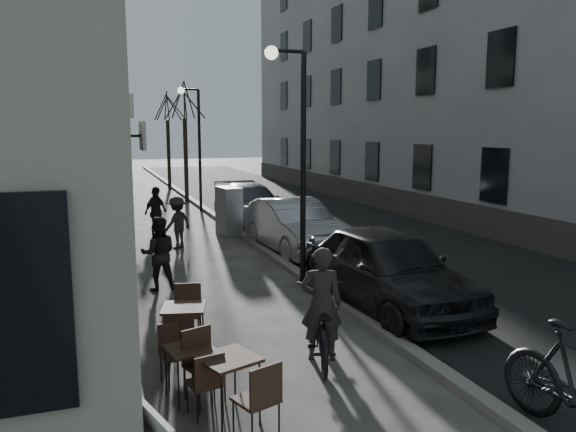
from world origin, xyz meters
TOP-DOWN VIEW (x-y plane):
  - ground at (0.00, 0.00)m, footprint 120.00×120.00m
  - road at (3.85, 16.00)m, footprint 7.30×60.00m
  - kerb at (0.20, 16.00)m, footprint 0.25×60.00m
  - building_right at (9.50, 16.50)m, footprint 4.00×35.00m
  - streetlamp_near at (-0.17, 6.00)m, footprint 0.90×0.28m
  - streetlamp_far at (-0.17, 18.00)m, footprint 0.90×0.28m
  - tree_near at (-0.10, 21.00)m, footprint 2.40×2.40m
  - tree_far at (-0.10, 27.00)m, footprint 2.40×2.40m
  - bistro_set_a at (-2.87, 0.92)m, footprint 0.91×1.59m
  - bistro_set_b at (-3.23, 1.58)m, footprint 0.66×1.42m
  - bistro_set_c at (-3.07, 2.99)m, footprint 0.79×1.61m
  - utility_cabinet at (-0.16, 12.26)m, footprint 0.70×1.11m
  - bicycle at (-1.16, 2.18)m, footprint 1.32×2.12m
  - cyclist_rider at (-1.16, 2.18)m, footprint 0.73×0.60m
  - pedestrian_near at (-3.01, 6.72)m, footprint 0.84×0.69m
  - pedestrian_mid at (-2.01, 10.87)m, footprint 1.11×1.03m
  - pedestrian_far at (-2.41, 12.74)m, footprint 0.97×0.93m
  - car_near at (1.00, 4.04)m, footprint 2.08×4.66m
  - car_mid at (1.00, 9.35)m, footprint 1.78×4.51m
  - car_far at (1.17, 14.49)m, footprint 1.98×4.84m

SIDE VIEW (x-z plane):
  - ground at x=0.00m, z-range 0.00..0.00m
  - road at x=3.85m, z-range 0.00..0.00m
  - kerb at x=0.20m, z-range 0.00..0.12m
  - bistro_set_b at x=-3.23m, z-range 0.01..0.82m
  - bistro_set_a at x=-2.87m, z-range 0.01..0.92m
  - bistro_set_c at x=-3.07m, z-range 0.01..0.93m
  - bicycle at x=-1.16m, z-range 0.00..1.05m
  - car_far at x=1.17m, z-range 0.00..1.40m
  - car_mid at x=1.00m, z-range 0.00..1.46m
  - pedestrian_mid at x=-2.01m, z-range 0.00..1.50m
  - car_near at x=1.00m, z-range 0.00..1.55m
  - utility_cabinet at x=-0.16m, z-range 0.00..1.58m
  - pedestrian_near at x=-3.01m, z-range 0.00..1.58m
  - pedestrian_far at x=-2.41m, z-range 0.00..1.62m
  - cyclist_rider at x=-1.16m, z-range 0.00..1.72m
  - streetlamp_near at x=-0.17m, z-range 0.62..5.71m
  - streetlamp_far at x=-0.17m, z-range 0.62..5.71m
  - tree_near at x=-0.10m, z-range 1.81..7.51m
  - tree_far at x=-0.10m, z-range 1.81..7.51m
  - building_right at x=9.50m, z-range 0.00..16.00m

